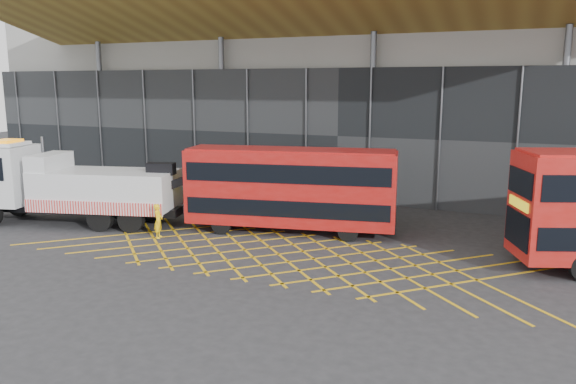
% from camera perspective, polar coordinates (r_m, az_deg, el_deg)
% --- Properties ---
extents(ground_plane, '(120.00, 120.00, 0.00)m').
position_cam_1_polar(ground_plane, '(25.28, -7.65, -5.43)').
color(ground_plane, '#29292B').
extents(road_markings, '(23.16, 7.16, 0.01)m').
position_cam_1_polar(road_markings, '(23.84, -1.00, -6.33)').
color(road_markings, gold).
rests_on(road_markings, ground_plane).
extents(construction_building, '(55.00, 23.97, 18.00)m').
position_cam_1_polar(construction_building, '(40.60, 8.33, 13.52)').
color(construction_building, gray).
rests_on(construction_building, ground_plane).
extents(recovery_truck, '(12.44, 5.47, 4.34)m').
position_cam_1_polar(recovery_truck, '(30.70, -21.52, 0.66)').
color(recovery_truck, black).
rests_on(recovery_truck, ground_plane).
extents(bus_towed, '(10.24, 4.24, 4.07)m').
position_cam_1_polar(bus_towed, '(26.76, 0.23, 0.56)').
color(bus_towed, '#9E0F0C').
rests_on(bus_towed, ground_plane).
extents(worker, '(0.55, 0.68, 1.61)m').
position_cam_1_polar(worker, '(26.82, -13.04, -2.88)').
color(worker, yellow).
rests_on(worker, ground_plane).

